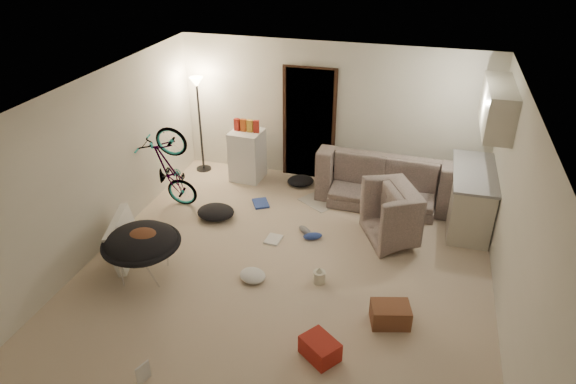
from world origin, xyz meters
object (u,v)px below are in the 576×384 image
(tv_box, at_px, (123,239))
(armchair, at_px, (410,219))
(mini_fridge, at_px, (247,155))
(drink_case_b, at_px, (320,348))
(saucer_chair, at_px, (142,249))
(juicer, at_px, (319,276))
(floor_lamp, at_px, (198,105))
(drink_case_a, at_px, (390,314))
(kitchen_counter, at_px, (470,199))
(bicycle, at_px, (172,186))
(sofa, at_px, (386,181))

(tv_box, bearing_deg, armchair, 5.41)
(armchair, xyz_separation_m, mini_fridge, (-3.03, 1.21, 0.14))
(tv_box, height_order, drink_case_b, tv_box)
(saucer_chair, relative_size, tv_box, 1.10)
(juicer, bearing_deg, saucer_chair, -167.62)
(armchair, height_order, saucer_chair, saucer_chair)
(floor_lamp, xyz_separation_m, drink_case_a, (3.89, -3.29, -1.18))
(floor_lamp, relative_size, drink_case_a, 3.95)
(mini_fridge, height_order, tv_box, mini_fridge)
(drink_case_a, xyz_separation_m, drink_case_b, (-0.70, -0.75, -0.01))
(mini_fridge, distance_m, drink_case_a, 4.35)
(kitchen_counter, bearing_deg, bicycle, -170.37)
(armchair, relative_size, tv_box, 1.04)
(mini_fridge, bearing_deg, kitchen_counter, -4.31)
(drink_case_a, bearing_deg, tv_box, 160.00)
(armchair, distance_m, juicer, 1.81)
(kitchen_counter, height_order, tv_box, kitchen_counter)
(sofa, relative_size, drink_case_b, 5.54)
(saucer_chair, bearing_deg, armchair, 30.04)
(kitchen_counter, xyz_separation_m, saucer_chair, (-4.23, -2.61, -0.00))
(saucer_chair, height_order, drink_case_b, saucer_chair)
(mini_fridge, xyz_separation_m, tv_box, (-0.85, -2.85, -0.15))
(mini_fridge, bearing_deg, sofa, 1.49)
(saucer_chair, bearing_deg, tv_box, 148.18)
(bicycle, bearing_deg, tv_box, 177.96)
(kitchen_counter, relative_size, saucer_chair, 1.44)
(drink_case_b, distance_m, juicer, 1.32)
(sofa, distance_m, saucer_chair, 4.21)
(armchair, bearing_deg, bicycle, 65.97)
(floor_lamp, height_order, juicer, floor_lamp)
(kitchen_counter, distance_m, juicer, 2.87)
(sofa, bearing_deg, kitchen_counter, 163.83)
(sofa, relative_size, tv_box, 2.39)
(floor_lamp, distance_m, bicycle, 1.72)
(kitchen_counter, height_order, juicer, kitchen_counter)
(armchair, bearing_deg, mini_fridge, 42.08)
(bicycle, bearing_deg, kitchen_counter, -82.41)
(kitchen_counter, xyz_separation_m, mini_fridge, (-3.88, 0.55, 0.02))
(mini_fridge, height_order, drink_case_b, mini_fridge)
(armchair, distance_m, drink_case_a, 1.99)
(floor_lamp, bearing_deg, drink_case_a, -40.16)
(tv_box, bearing_deg, juicer, -13.56)
(sofa, bearing_deg, armchair, 116.14)
(drink_case_b, bearing_deg, mini_fridge, 156.66)
(sofa, bearing_deg, juicer, 79.47)
(bicycle, bearing_deg, drink_case_b, -131.89)
(armchair, distance_m, mini_fridge, 3.26)
(mini_fridge, height_order, drink_case_a, mini_fridge)
(armchair, bearing_deg, tv_box, 86.83)
(saucer_chair, relative_size, drink_case_b, 2.54)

